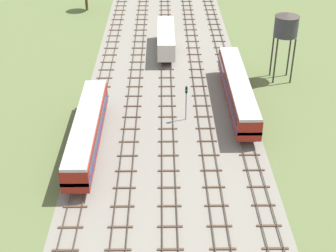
{
  "coord_description": "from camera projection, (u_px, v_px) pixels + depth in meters",
  "views": [
    {
      "loc": [
        -0.64,
        -19.21,
        32.5
      ],
      "look_at": [
        0.0,
        32.76,
        1.5
      ],
      "focal_mm": 53.29,
      "sensor_mm": 36.0,
      "label": 1
    }
  ],
  "objects": [
    {
      "name": "ground_plane",
      "position": [
        166.0,
        61.0,
        81.24
      ],
      "size": [
        480.0,
        480.0,
        0.0
      ],
      "primitive_type": "plane",
      "color": "#5B6B3D"
    },
    {
      "name": "ballast_bed",
      "position": [
        166.0,
        61.0,
        81.24
      ],
      "size": [
        22.87,
        176.0,
        0.01
      ],
      "primitive_type": "cube",
      "color": "gray",
      "rests_on": "ground"
    },
    {
      "name": "track_far_left",
      "position": [
        109.0,
        58.0,
        81.93
      ],
      "size": [
        2.4,
        126.0,
        0.29
      ],
      "color": "#47382D",
      "rests_on": "ground"
    },
    {
      "name": "track_left",
      "position": [
        138.0,
        58.0,
        81.98
      ],
      "size": [
        2.4,
        126.0,
        0.29
      ],
      "color": "#47382D",
      "rests_on": "ground"
    },
    {
      "name": "track_centre_left",
      "position": [
        166.0,
        58.0,
        82.03
      ],
      "size": [
        2.4,
        126.0,
        0.29
      ],
      "color": "#47382D",
      "rests_on": "ground"
    },
    {
      "name": "track_centre",
      "position": [
        195.0,
        58.0,
        82.08
      ],
      "size": [
        2.4,
        126.0,
        0.29
      ],
      "color": "#47382D",
      "rests_on": "ground"
    },
    {
      "name": "track_centre_right",
      "position": [
        223.0,
        58.0,
        82.13
      ],
      "size": [
        2.4,
        126.0,
        0.29
      ],
      "color": "#47382D",
      "rests_on": "ground"
    },
    {
      "name": "diesel_railcar_far_left_nearest",
      "position": [
        87.0,
        130.0,
        57.68
      ],
      "size": [
        2.96,
        20.5,
        3.8
      ],
      "color": "maroon",
      "rests_on": "ground"
    },
    {
      "name": "passenger_coach_centre_right_near",
      "position": [
        237.0,
        88.0,
        66.84
      ],
      "size": [
        2.96,
        22.0,
        3.8
      ],
      "color": "maroon",
      "rests_on": "ground"
    },
    {
      "name": "freight_boxcar_centre_left_mid",
      "position": [
        166.0,
        38.0,
        83.38
      ],
      "size": [
        2.87,
        14.0,
        3.6
      ],
      "color": "beige",
      "rests_on": "ground"
    },
    {
      "name": "water_tower",
      "position": [
        286.0,
        26.0,
        71.12
      ],
      "size": [
        3.59,
        3.59,
        10.29
      ],
      "color": "#2D2826",
      "rests_on": "ground"
    },
    {
      "name": "signal_post_nearest",
      "position": [
        186.0,
        98.0,
        63.21
      ],
      "size": [
        0.28,
        0.47,
        4.89
      ],
      "color": "gray",
      "rests_on": "ground"
    }
  ]
}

